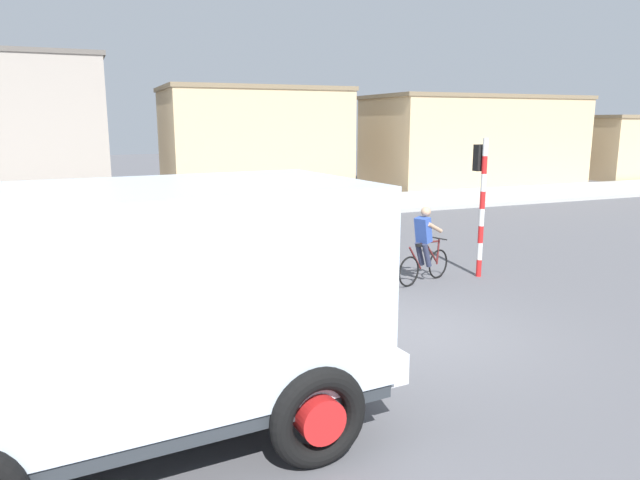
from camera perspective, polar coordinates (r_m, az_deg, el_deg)
ground_plane at (r=10.33m, az=8.52°, el=-8.85°), size 120.00×120.00×0.00m
sidewalk_far at (r=23.39m, az=-9.73°, el=2.72°), size 80.00×5.00×0.16m
truck_foreground at (r=6.59m, az=-17.83°, el=-5.81°), size 5.62×3.18×2.90m
cyclist at (r=13.26m, az=10.11°, el=-0.47°), size 1.64×0.71×1.72m
traffic_light_pole at (r=13.95m, az=15.39°, el=4.89°), size 0.24×0.43×3.20m
car_red_near at (r=16.93m, az=-8.70°, el=1.98°), size 4.31×2.70×1.60m
pedestrian_near_kerb at (r=18.70m, az=3.13°, el=3.08°), size 0.34×0.22×1.62m
building_mid_block at (r=29.94m, az=-6.43°, el=9.55°), size 8.82×5.67×5.21m
building_corner_right at (r=35.00m, az=14.69°, el=9.33°), size 12.13×5.87×4.98m
building_set_back at (r=43.95m, az=26.26°, el=8.22°), size 7.24×7.88×3.96m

